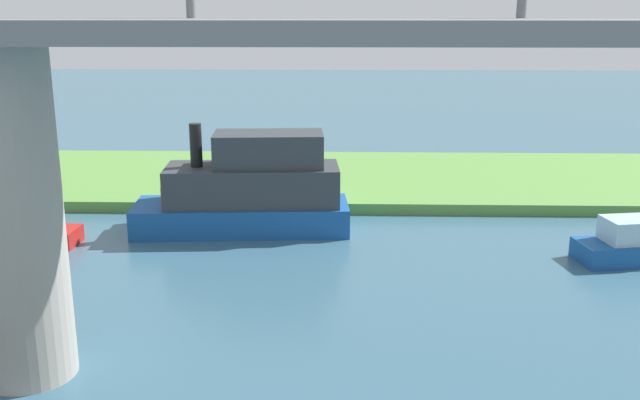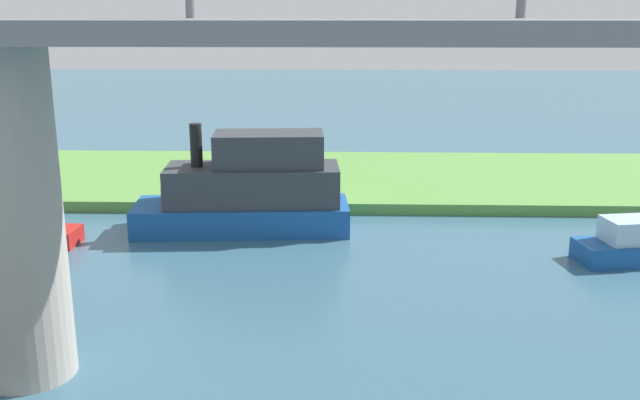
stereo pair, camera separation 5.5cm
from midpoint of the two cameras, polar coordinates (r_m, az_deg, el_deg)
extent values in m
plane|color=#386075|center=(31.85, -2.44, -1.15)|extent=(160.00, 160.00, 0.00)
cube|color=#5B9342|center=(37.58, -1.80, 1.75)|extent=(80.00, 12.00, 0.50)
cylinder|color=#9E998E|center=(18.32, -23.27, -1.34)|extent=(2.24, 2.24, 8.11)
cylinder|color=#2D334C|center=(33.90, -0.05, 1.21)|extent=(0.29, 0.29, 0.55)
cylinder|color=gold|center=(33.77, -0.05, 2.16)|extent=(0.41, 0.41, 0.60)
sphere|color=tan|center=(33.68, -0.05, 2.86)|extent=(0.24, 0.24, 0.24)
cylinder|color=brown|center=(32.77, -8.05, 0.85)|extent=(0.20, 0.20, 0.85)
cube|color=#195199|center=(29.56, -6.32, -1.33)|extent=(8.89, 3.51, 1.16)
cube|color=#33383D|center=(29.19, -5.45, 1.23)|extent=(7.13, 3.09, 1.55)
cube|color=#33383D|center=(28.85, -4.17, 4.05)|extent=(4.50, 2.51, 1.35)
cylinder|color=black|center=(29.05, -9.92, 4.33)|extent=(0.48, 0.48, 1.74)
cube|color=#D84C2D|center=(29.55, -10.87, 0.53)|extent=(1.67, 1.85, 0.87)
cube|color=red|center=(30.00, -22.60, -2.68)|extent=(4.26, 1.66, 0.65)
cube|color=silver|center=(30.06, -23.69, -1.36)|extent=(1.56, 1.25, 0.75)
cube|color=silver|center=(27.88, 23.37, -2.21)|extent=(1.94, 1.64, 0.86)
camera|label=1|loc=(0.03, -90.06, -0.02)|focal=40.12mm
camera|label=2|loc=(0.03, 89.94, 0.02)|focal=40.12mm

